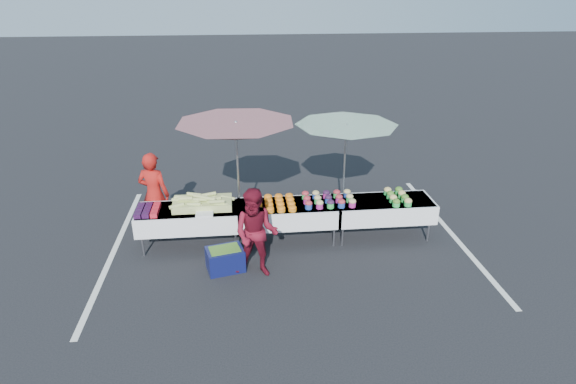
{
  "coord_description": "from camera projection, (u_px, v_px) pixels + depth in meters",
  "views": [
    {
      "loc": [
        -0.83,
        -7.96,
        4.48
      ],
      "look_at": [
        0.0,
        0.0,
        1.0
      ],
      "focal_mm": 30.0,
      "sensor_mm": 36.0,
      "label": 1
    }
  ],
  "objects": [
    {
      "name": "potato_cups",
      "position": [
        328.0,
        199.0,
        8.87
      ],
      "size": [
        0.94,
        0.58,
        0.16
      ],
      "color": "#203E97",
      "rests_on": "table_right"
    },
    {
      "name": "berry_punnets",
      "position": [
        148.0,
        210.0,
        8.52
      ],
      "size": [
        0.4,
        0.54,
        0.08
      ],
      "color": "black",
      "rests_on": "table_left"
    },
    {
      "name": "carrot_bowls",
      "position": [
        274.0,
        203.0,
        8.77
      ],
      "size": [
        0.75,
        0.69,
        0.11
      ],
      "color": "orange",
      "rests_on": "table_center"
    },
    {
      "name": "umbrella_left",
      "position": [
        236.0,
        132.0,
        8.65
      ],
      "size": [
        2.78,
        2.78,
        2.23
      ],
      "rotation": [
        0.0,
        0.0,
        0.34
      ],
      "color": "black",
      "rests_on": "ground"
    },
    {
      "name": "storage_bin",
      "position": [
        225.0,
        259.0,
        8.12
      ],
      "size": [
        0.69,
        0.57,
        0.4
      ],
      "rotation": [
        0.0,
        0.0,
        0.24
      ],
      "color": "#0C1140",
      "rests_on": "ground"
    },
    {
      "name": "plastic_bags",
      "position": [
        205.0,
        214.0,
        8.4
      ],
      "size": [
        0.3,
        0.25,
        0.05
      ],
      "primitive_type": "cube",
      "color": "white",
      "rests_on": "table_left"
    },
    {
      "name": "table_right",
      "position": [
        383.0,
        208.0,
        9.06
      ],
      "size": [
        1.86,
        0.81,
        0.75
      ],
      "color": "white",
      "rests_on": "ground"
    },
    {
      "name": "bean_baskets",
      "position": [
        398.0,
        196.0,
        8.98
      ],
      "size": [
        0.36,
        0.68,
        0.15
      ],
      "color": "green",
      "rests_on": "table_right"
    },
    {
      "name": "vendor",
      "position": [
        154.0,
        194.0,
        9.06
      ],
      "size": [
        0.7,
        0.57,
        1.65
      ],
      "primitive_type": "imported",
      "rotation": [
        0.0,
        0.0,
        2.82
      ],
      "color": "#A21612",
      "rests_on": "ground"
    },
    {
      "name": "umbrella_right",
      "position": [
        346.0,
        133.0,
        9.24
      ],
      "size": [
        2.22,
        2.22,
        2.03
      ],
      "rotation": [
        0.0,
        0.0,
        -0.13
      ],
      "color": "black",
      "rests_on": "ground"
    },
    {
      "name": "stripe_left",
      "position": [
        115.0,
        249.0,
        8.82
      ],
      "size": [
        0.1,
        5.0,
        0.0
      ],
      "primitive_type": "cube",
      "color": "silver",
      "rests_on": "ground"
    },
    {
      "name": "table_left",
      "position": [
        189.0,
        217.0,
        8.72
      ],
      "size": [
        1.86,
        0.81,
        0.75
      ],
      "color": "white",
      "rests_on": "ground"
    },
    {
      "name": "ground",
      "position": [
        288.0,
        240.0,
        9.13
      ],
      "size": [
        80.0,
        80.0,
        0.0
      ],
      "primitive_type": "plane",
      "color": "black"
    },
    {
      "name": "corn_pile",
      "position": [
        202.0,
        203.0,
        8.68
      ],
      "size": [
        1.16,
        0.57,
        0.26
      ],
      "color": "#B8CA67",
      "rests_on": "table_left"
    },
    {
      "name": "table_center",
      "position": [
        288.0,
        213.0,
        8.89
      ],
      "size": [
        1.86,
        0.81,
        0.75
      ],
      "color": "white",
      "rests_on": "ground"
    },
    {
      "name": "customer",
      "position": [
        256.0,
        233.0,
        7.77
      ],
      "size": [
        0.87,
        0.75,
        1.53
      ],
      "primitive_type": "imported",
      "rotation": [
        0.0,
        0.0,
        -0.26
      ],
      "color": "maroon",
      "rests_on": "ground"
    },
    {
      "name": "stripe_right",
      "position": [
        450.0,
        232.0,
        9.43
      ],
      "size": [
        0.1,
        5.0,
        0.0
      ],
      "primitive_type": "cube",
      "color": "silver",
      "rests_on": "ground"
    }
  ]
}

